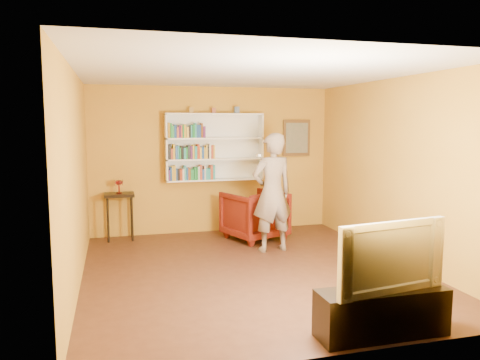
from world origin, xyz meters
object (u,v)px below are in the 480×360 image
(person, at_px, (272,193))
(tv_cabinet, at_px, (382,312))
(bookshelf, at_px, (214,147))
(television, at_px, (384,255))
(ruby_lustre, at_px, (119,184))
(console_table, at_px, (119,201))
(armchair, at_px, (254,215))

(person, distance_m, tv_cabinet, 3.22)
(bookshelf, height_order, television, bookshelf)
(ruby_lustre, bearing_deg, console_table, -99.46)
(person, xyz_separation_m, television, (0.03, -3.14, -0.14))
(ruby_lustre, height_order, tv_cabinet, ruby_lustre)
(console_table, xyz_separation_m, television, (2.37, -4.50, 0.12))
(bookshelf, height_order, console_table, bookshelf)
(console_table, relative_size, ruby_lustre, 3.54)
(armchair, height_order, person, person)
(bookshelf, distance_m, ruby_lustre, 1.83)
(armchair, bearing_deg, person, 73.03)
(ruby_lustre, relative_size, person, 0.12)
(person, bearing_deg, bookshelf, -76.16)
(ruby_lustre, relative_size, television, 0.20)
(person, bearing_deg, tv_cabinet, 82.47)
(ruby_lustre, bearing_deg, person, -30.28)
(console_table, height_order, person, person)
(ruby_lustre, height_order, armchair, ruby_lustre)
(ruby_lustre, height_order, person, person)
(bookshelf, relative_size, person, 0.95)
(bookshelf, xyz_separation_m, tv_cabinet, (0.65, -4.66, -1.37))
(tv_cabinet, bearing_deg, console_table, 117.76)
(bookshelf, xyz_separation_m, console_table, (-1.72, -0.16, -0.91))
(person, height_order, tv_cabinet, person)
(armchair, distance_m, person, 0.96)
(armchair, xyz_separation_m, television, (0.08, -3.94, 0.37))
(bookshelf, distance_m, tv_cabinet, 4.90)
(bookshelf, bearing_deg, armchair, -51.58)
(ruby_lustre, height_order, television, television)
(console_table, relative_size, person, 0.44)
(console_table, height_order, armchair, armchair)
(console_table, xyz_separation_m, ruby_lustre, (0.00, 0.00, 0.31))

